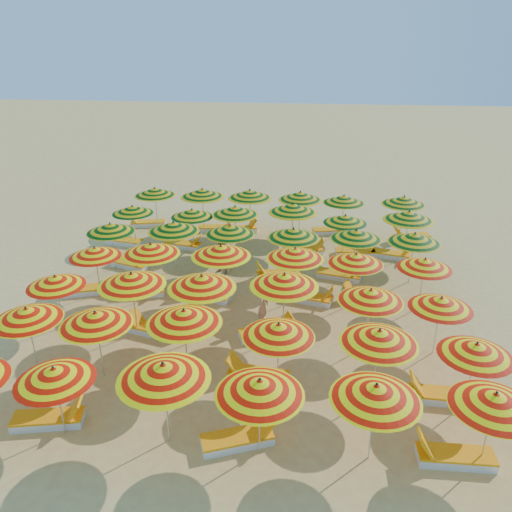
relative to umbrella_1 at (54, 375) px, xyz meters
name	(u,v)px	position (x,y,z in m)	size (l,w,h in m)	color
ground	(254,302)	(3.78, 7.05, -1.72)	(120.00, 120.00, 0.00)	#DCBE61
umbrella_1	(54,375)	(0.00, 0.00, 0.00)	(2.31, 2.31, 1.95)	silver
umbrella_2	(163,372)	(2.59, 0.04, 0.27)	(2.49, 2.49, 2.26)	silver
umbrella_3	(260,387)	(4.76, -0.07, 0.14)	(2.49, 2.49, 2.11)	silver
umbrella_4	(376,392)	(7.25, 0.05, 0.14)	(2.55, 2.55, 2.11)	silver
umbrella_5	(495,401)	(9.74, 0.18, 0.06)	(2.19, 2.19, 2.02)	silver
umbrella_6	(27,314)	(-2.00, 2.36, 0.08)	(2.31, 2.31, 2.05)	silver
umbrella_7	(96,319)	(0.04, 2.28, 0.14)	(2.50, 2.50, 2.11)	silver
umbrella_8	(184,317)	(2.42, 2.54, 0.21)	(2.17, 2.17, 2.20)	silver
umbrella_9	(279,330)	(4.99, 2.35, 0.09)	(2.19, 2.19, 2.06)	silver
umbrella_10	(379,337)	(7.55, 2.25, 0.16)	(2.57, 2.57, 2.13)	silver
umbrella_11	(476,350)	(9.91, 2.17, 0.01)	(2.33, 2.33, 1.96)	silver
umbrella_12	(56,281)	(-2.29, 4.57, -0.01)	(2.16, 2.16, 1.95)	silver
umbrella_13	(132,279)	(0.27, 4.48, 0.25)	(2.77, 2.77, 2.24)	silver
umbrella_14	(202,282)	(2.46, 4.55, 0.26)	(2.50, 2.50, 2.25)	silver
umbrella_15	(284,280)	(4.97, 4.92, 0.28)	(2.79, 2.79, 2.27)	silver
umbrella_16	(371,295)	(7.55, 4.56, 0.11)	(2.44, 2.44, 2.08)	silver
umbrella_17	(441,303)	(9.57, 4.51, 0.01)	(2.22, 2.22, 1.96)	silver
umbrella_18	(95,252)	(-2.01, 6.94, 0.00)	(2.14, 2.14, 1.96)	silver
umbrella_19	(151,249)	(0.08, 6.99, 0.21)	(2.57, 2.57, 2.19)	silver
umbrella_20	(221,251)	(2.61, 7.01, 0.25)	(2.31, 2.31, 2.24)	silver
umbrella_21	(295,254)	(5.19, 7.25, 0.18)	(2.23, 2.23, 2.16)	silver
umbrella_22	(356,259)	(7.29, 7.26, 0.08)	(2.19, 2.19, 2.04)	silver
umbrella_23	(425,264)	(9.62, 7.27, 0.01)	(1.98, 1.98, 1.97)	silver
umbrella_24	(110,228)	(-2.31, 9.19, 0.09)	(2.10, 2.10, 2.05)	silver
umbrella_25	(173,227)	(0.26, 9.31, 0.20)	(2.73, 2.73, 2.18)	silver
umbrella_26	(230,230)	(2.51, 9.46, 0.12)	(2.54, 2.54, 2.09)	silver
umbrella_27	(293,233)	(5.04, 9.21, 0.18)	(2.64, 2.64, 2.15)	silver
umbrella_28	(356,235)	(7.44, 9.51, 0.12)	(2.08, 2.08, 2.09)	silver
umbrella_29	(414,238)	(9.61, 9.34, 0.14)	(2.15, 2.15, 2.11)	silver
umbrella_30	(133,210)	(-2.32, 11.79, 0.00)	(2.15, 2.15, 1.95)	silver
umbrella_31	(192,213)	(0.46, 11.59, 0.01)	(2.44, 2.44, 1.97)	silver
umbrella_32	(235,211)	(2.38, 11.65, 0.19)	(2.64, 2.64, 2.16)	silver
umbrella_33	(293,208)	(4.87, 11.98, 0.28)	(2.33, 2.33, 2.27)	silver
umbrella_34	(345,219)	(7.13, 11.59, 0.01)	(2.45, 2.45, 1.96)	silver
umbrella_35	(409,216)	(9.74, 11.58, 0.27)	(2.47, 2.47, 2.25)	silver
umbrella_36	(155,192)	(-2.02, 14.16, 0.16)	(2.63, 2.63, 2.13)	silver
umbrella_37	(202,193)	(0.42, 13.92, 0.25)	(2.18, 2.18, 2.23)	silver
umbrella_38	(250,194)	(2.72, 14.00, 0.25)	(2.58, 2.58, 2.24)	silver
umbrella_39	(300,196)	(5.12, 14.05, 0.23)	(2.21, 2.21, 2.21)	silver
umbrella_40	(344,199)	(7.17, 14.14, 0.11)	(2.58, 2.58, 2.08)	silver
umbrella_41	(404,201)	(9.91, 14.01, 0.19)	(2.71, 2.71, 2.16)	silver
lounger_0	(50,419)	(-0.50, 0.25, -1.57)	(1.82, 0.94, 0.69)	white
lounger_1	(239,439)	(4.26, 0.14, -1.57)	(1.82, 1.19, 0.69)	white
lounger_2	(453,456)	(9.15, 0.17, -1.57)	(1.75, 0.62, 0.69)	white
lounger_3	(257,375)	(4.39, 2.60, -1.57)	(1.79, 0.79, 0.69)	white
lounger_4	(441,395)	(9.32, 2.30, -1.57)	(1.75, 0.62, 0.69)	white
lounger_5	(153,329)	(0.77, 4.56, -1.57)	(1.82, 1.00, 0.69)	white
lounger_6	(267,332)	(4.46, 4.81, -1.57)	(1.82, 1.18, 0.69)	white
lounger_7	(85,290)	(-2.60, 6.94, -1.57)	(1.83, 1.09, 0.69)	white
lounger_8	(142,292)	(-0.42, 7.06, -1.57)	(1.82, 0.98, 0.69)	white
lounger_9	(207,295)	(2.01, 7.11, -1.57)	(1.82, 1.02, 0.69)	white
lounger_10	(310,298)	(5.78, 7.30, -1.57)	(1.82, 0.97, 0.69)	white
lounger_11	(366,299)	(7.79, 7.45, -1.57)	(1.83, 1.08, 0.69)	white
lounger_12	(131,264)	(-1.71, 9.39, -1.57)	(1.83, 1.10, 0.69)	white
lounger_13	(277,274)	(4.44, 9.12, -1.57)	(1.83, 1.05, 0.69)	white
lounger_14	(340,275)	(6.94, 9.36, -1.57)	(1.82, 0.95, 0.69)	white
lounger_15	(124,241)	(-2.92, 11.84, -1.57)	(1.81, 0.89, 0.69)	white
lounger_16	(184,245)	(-0.04, 11.74, -1.57)	(1.81, 0.89, 0.69)	white
lounger_17	(305,250)	(5.47, 11.80, -1.57)	(1.75, 0.63, 0.69)	white
lounger_18	(356,252)	(7.73, 11.80, -1.57)	(1.76, 0.67, 0.69)	white
lounger_19	(391,254)	(9.23, 11.71, -1.57)	(1.82, 0.95, 0.69)	white
lounger_20	(147,223)	(-2.61, 14.34, -1.57)	(1.82, 0.97, 0.69)	white
lounger_21	(216,228)	(1.02, 14.02, -1.57)	(1.78, 0.75, 0.69)	white
lounger_22	(240,229)	(2.21, 14.00, -1.57)	(1.83, 1.13, 0.69)	white
lounger_23	(331,230)	(6.67, 14.36, -1.57)	(1.82, 0.94, 0.69)	white
lounger_24	(411,237)	(10.41, 13.92, -1.57)	(1.83, 1.11, 0.69)	white
beachgoer_a	(263,306)	(4.25, 5.58, -1.04)	(0.49, 0.32, 1.35)	tan
beachgoer_b	(223,258)	(2.23, 9.24, -1.04)	(0.66, 0.51, 1.35)	tan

